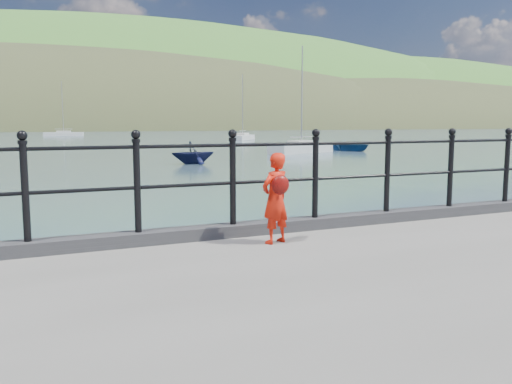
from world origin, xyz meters
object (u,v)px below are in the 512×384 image
sailboat_deep (64,134)px  sailboat_near (301,149)px  launch_blue (349,145)px  child (276,198)px  sailboat_far (243,138)px  railing (187,173)px  launch_navy (193,153)px

sailboat_deep → sailboat_near: 67.87m
launch_blue → sailboat_near: sailboat_near is taller
child → sailboat_far: 71.20m
railing → sailboat_deep: bearing=85.5°
child → sailboat_near: sailboat_near is taller
sailboat_far → sailboat_near: 34.21m
child → launch_navy: (7.14, 24.94, -0.87)m
sailboat_near → railing: bearing=-143.8°
sailboat_deep → launch_blue: bearing=-64.2°
launch_navy → sailboat_deep: 74.40m
sailboat_near → sailboat_deep: bearing=78.0°
child → sailboat_deep: size_ratio=0.11×
sailboat_far → railing: bearing=-164.0°
child → sailboat_far: bearing=-133.3°
launch_blue → sailboat_near: bearing=-175.1°
sailboat_deep → sailboat_near: size_ratio=1.16×
railing → launch_navy: 25.66m
sailboat_near → child: bearing=-142.1°
child → sailboat_deep: 99.59m
railing → sailboat_far: bearing=66.1°
child → sailboat_far: size_ratio=0.11×
child → sailboat_deep: sailboat_deep is taller
railing → sailboat_near: 37.54m
launch_blue → launch_navy: launch_navy is taller
sailboat_far → child: bearing=-163.1°
launch_navy → sailboat_deep: bearing=-0.9°
sailboat_deep → sailboat_near: sailboat_deep is taller
launch_navy → sailboat_far: bearing=-28.2°
launch_blue → sailboat_near: 5.80m
railing → launch_blue: bearing=52.8°
railing → child: railing is taller
sailboat_deep → sailboat_near: (11.96, -66.81, -0.00)m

